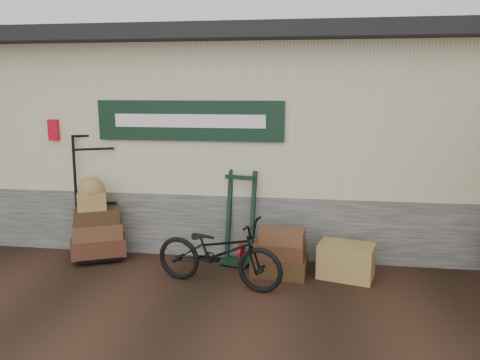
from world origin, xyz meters
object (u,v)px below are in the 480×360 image
Objects in this scene: suitcase_stack at (280,252)px; bicycle at (218,248)px; porter_trolley at (96,195)px; wicker_hamper at (346,261)px; green_barrow at (239,217)px.

bicycle is (-0.72, -0.44, 0.17)m from suitcase_stack.
bicycle is at bearing -47.31° from porter_trolley.
wicker_hamper is at bearing -60.14° from bicycle.
porter_trolley is 2.53× the size of suitcase_stack.
green_barrow is 1.89× the size of wicker_hamper.
green_barrow is (2.06, 0.02, -0.25)m from porter_trolley.
porter_trolley reaches higher than wicker_hamper.
suitcase_stack reaches higher than wicker_hamper.
porter_trolley is 1.39× the size of green_barrow.
green_barrow is at bearing 146.25° from suitcase_stack.
porter_trolley reaches higher than bicycle.
green_barrow is at bearing 166.13° from wicker_hamper.
bicycle is (1.92, -0.81, -0.41)m from porter_trolley.
bicycle is (-1.57, -0.48, 0.26)m from wicker_hamper.
porter_trolley reaches higher than green_barrow.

